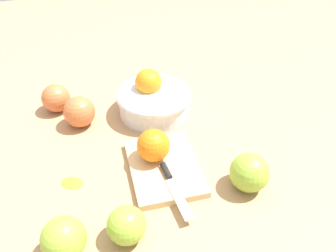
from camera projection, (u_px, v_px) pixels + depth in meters
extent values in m
plane|color=tan|center=(142.00, 146.00, 0.85)|extent=(2.40, 2.40, 0.00)
cylinder|color=silver|center=(154.00, 103.00, 0.94)|extent=(0.19, 0.19, 0.06)
torus|color=silver|center=(154.00, 94.00, 0.92)|extent=(0.20, 0.20, 0.02)
sphere|color=orange|center=(148.00, 82.00, 0.94)|extent=(0.07, 0.07, 0.07)
cube|color=#DBB77F|center=(164.00, 168.00, 0.78)|extent=(0.21, 0.16, 0.02)
sphere|color=orange|center=(153.00, 145.00, 0.77)|extent=(0.07, 0.07, 0.07)
cube|color=silver|center=(179.00, 199.00, 0.70)|extent=(0.11, 0.03, 0.00)
cylinder|color=black|center=(166.00, 171.00, 0.75)|extent=(0.05, 0.02, 0.01)
sphere|color=#8EB738|center=(126.00, 225.00, 0.63)|extent=(0.07, 0.07, 0.07)
sphere|color=#CC6638|center=(79.00, 112.00, 0.89)|extent=(0.08, 0.08, 0.08)
sphere|color=#CC6638|center=(56.00, 98.00, 0.94)|extent=(0.08, 0.08, 0.08)
sphere|color=#8EB738|center=(249.00, 173.00, 0.72)|extent=(0.08, 0.08, 0.08)
sphere|color=#8EB738|center=(64.00, 239.00, 0.60)|extent=(0.08, 0.08, 0.08)
ellipsoid|color=orange|center=(72.00, 182.00, 0.75)|extent=(0.06, 0.06, 0.01)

